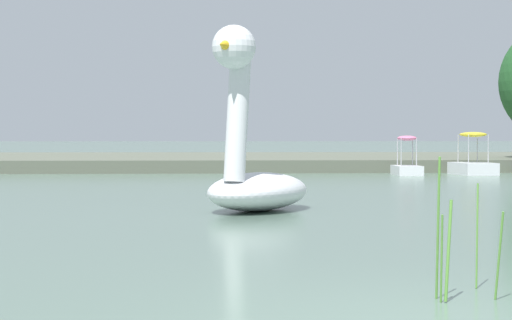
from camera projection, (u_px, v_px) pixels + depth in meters
The scene contains 5 objects.
ground_plane at pixel (451, 318), 8.30m from camera, with size 479.27×479.27×0.00m, color #567060.
shore_bank_far at pixel (244, 161), 49.08m from camera, with size 137.60×19.10×0.53m, color #5B6051.
swan_boat at pixel (253, 167), 19.89m from camera, with size 3.04×3.73×3.73m.
pedal_boat_pink at pixel (407, 165), 38.11m from camera, with size 0.96×1.86×1.55m.
pedal_boat_yellow at pixel (473, 163), 38.52m from camera, with size 1.55×2.31×1.69m.
Camera 1 is at (-2.13, -8.15, 1.57)m, focal length 68.05 mm.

